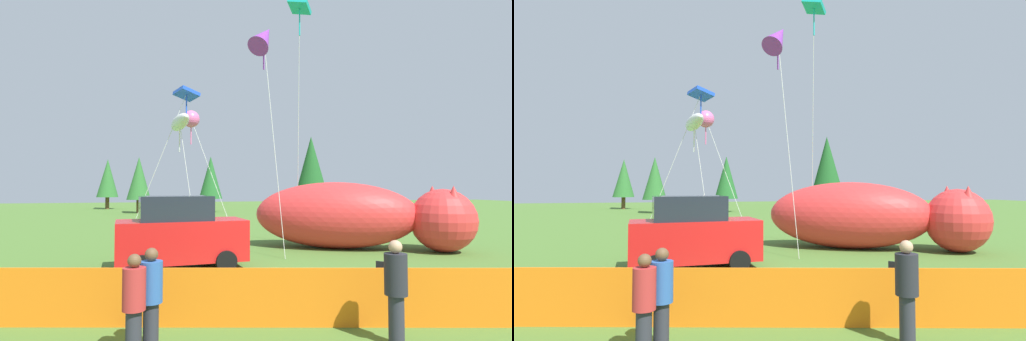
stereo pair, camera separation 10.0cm
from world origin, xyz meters
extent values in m
plane|color=#4C752D|center=(0.00, 0.00, 0.00)|extent=(120.00, 120.00, 0.00)
cube|color=red|center=(-2.26, 2.74, 0.91)|extent=(4.13, 2.15, 1.27)
cube|color=#1E232D|center=(-2.46, 2.72, 1.93)|extent=(2.34, 1.84, 0.76)
cylinder|color=black|center=(-1.12, 3.72, 0.33)|extent=(0.67, 0.31, 0.65)
cylinder|color=black|center=(-0.95, 2.00, 0.33)|extent=(0.67, 0.31, 0.65)
cylinder|color=black|center=(-3.57, 3.48, 0.33)|extent=(0.67, 0.31, 0.65)
cylinder|color=black|center=(-3.40, 1.76, 0.33)|extent=(0.67, 0.31, 0.65)
cube|color=black|center=(2.26, -1.90, 0.42)|extent=(0.76, 0.76, 0.03)
cube|color=black|center=(2.07, -2.06, 0.67)|extent=(0.36, 0.41, 0.49)
cylinder|color=#A5A5AD|center=(2.29, -1.57, 0.21)|extent=(0.02, 0.02, 0.42)
cylinder|color=#A5A5AD|center=(2.59, -1.92, 0.21)|extent=(0.02, 0.02, 0.42)
cylinder|color=#A5A5AD|center=(1.94, -1.87, 0.21)|extent=(0.02, 0.02, 0.42)
cylinder|color=#A5A5AD|center=(2.24, -2.22, 0.21)|extent=(0.02, 0.02, 0.42)
ellipsoid|color=red|center=(4.26, 5.66, 1.40)|extent=(7.36, 5.59, 2.79)
ellipsoid|color=yellow|center=(4.26, 5.66, 0.77)|extent=(4.85, 3.85, 1.26)
sphere|color=red|center=(8.05, 3.74, 1.26)|extent=(2.52, 2.52, 2.52)
cone|color=red|center=(8.05, 4.36, 2.26)|extent=(0.70, 0.70, 0.75)
cone|color=red|center=(8.05, 3.11, 2.26)|extent=(0.70, 0.70, 0.75)
cube|color=orange|center=(-1.16, -2.87, 0.54)|extent=(9.68, 2.28, 1.09)
cylinder|color=#2D2D38|center=(-2.99, -3.62, 0.39)|extent=(0.24, 0.24, 0.77)
cylinder|color=#2D59A5|center=(-2.99, -3.62, 1.10)|extent=(0.35, 0.35, 0.65)
sphere|color=brown|center=(-2.99, -3.62, 1.52)|extent=(0.21, 0.21, 0.21)
cylinder|color=#2D2D38|center=(0.93, -4.21, 0.41)|extent=(0.25, 0.25, 0.81)
cylinder|color=#26262D|center=(0.93, -4.21, 1.15)|extent=(0.37, 0.37, 0.68)
sphere|color=tan|center=(0.93, -4.21, 1.60)|extent=(0.22, 0.22, 0.22)
cylinder|color=#2D2D38|center=(-3.23, -3.89, 0.38)|extent=(0.24, 0.24, 0.75)
cylinder|color=#B72D2D|center=(-3.23, -3.89, 1.07)|extent=(0.35, 0.35, 0.63)
sphere|color=brown|center=(-3.23, -3.89, 1.48)|extent=(0.20, 0.20, 0.20)
cylinder|color=silver|center=(3.11, 6.98, 5.31)|extent=(0.27, 1.19, 10.62)
cube|color=#19B2B2|center=(2.99, 6.40, 10.61)|extent=(1.24, 1.26, 0.57)
cylinder|color=#19B2B2|center=(2.99, 6.40, 9.91)|extent=(0.06, 0.06, 1.20)
cylinder|color=silver|center=(1.24, 4.41, 4.29)|extent=(0.47, 1.45, 8.59)
cone|color=purple|center=(1.02, 5.12, 8.58)|extent=(1.71, 1.72, 1.59)
cylinder|color=purple|center=(1.02, 5.12, 7.88)|extent=(0.06, 0.06, 1.20)
cylinder|color=silver|center=(-3.18, 7.89, 3.36)|extent=(2.61, 0.50, 6.74)
cube|color=blue|center=(-1.89, 7.65, 6.73)|extent=(1.22, 1.20, 0.49)
cylinder|color=blue|center=(-1.89, 7.65, 6.03)|extent=(0.06, 0.06, 1.20)
cylinder|color=silver|center=(-1.82, 6.95, 2.72)|extent=(0.75, 1.41, 5.44)
ellipsoid|color=white|center=(-2.18, 7.64, 5.43)|extent=(1.08, 3.01, 0.74)
cylinder|color=white|center=(-2.18, 7.64, 4.73)|extent=(0.06, 0.06, 1.20)
cylinder|color=silver|center=(-0.52, 9.20, 3.02)|extent=(2.03, 2.09, 6.06)
sphere|color=pink|center=(-1.52, 10.23, 6.05)|extent=(0.87, 0.87, 0.87)
cylinder|color=pink|center=(-1.52, 10.23, 5.35)|extent=(0.06, 0.06, 1.20)
cylinder|color=brown|center=(-9.37, 39.55, 0.70)|extent=(0.45, 0.45, 1.40)
cone|color=#2D6B2D|center=(-9.37, 39.55, 3.64)|extent=(2.46, 2.46, 4.47)
cylinder|color=brown|center=(15.27, 37.39, 1.07)|extent=(0.69, 0.69, 2.14)
cone|color=#1E5623|center=(15.27, 37.39, 5.57)|extent=(3.77, 3.77, 6.86)
cylinder|color=brown|center=(-5.32, 31.17, 0.67)|extent=(0.43, 0.43, 1.33)
cone|color=#2D6B2D|center=(-5.32, 31.17, 3.47)|extent=(2.35, 2.35, 4.27)
cylinder|color=brown|center=(1.87, 31.44, 0.69)|extent=(0.44, 0.44, 1.38)
cone|color=#236028|center=(1.87, 31.44, 3.58)|extent=(2.43, 2.43, 4.41)
camera|label=1|loc=(-2.80, -10.16, 2.59)|focal=28.00mm
camera|label=2|loc=(-2.70, -10.18, 2.59)|focal=28.00mm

